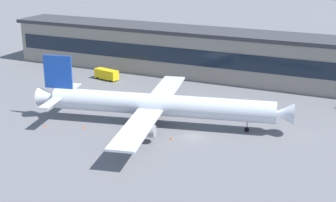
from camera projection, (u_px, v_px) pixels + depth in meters
name	position (u px, v px, depth m)	size (l,w,h in m)	color
ground_plane	(194.00, 137.00, 110.58)	(600.00, 600.00, 0.00)	slate
terminal_building	(254.00, 58.00, 152.62)	(175.79, 16.13, 15.48)	gray
airliner	(157.00, 105.00, 116.62)	(62.75, 54.36, 16.16)	silver
crew_van	(61.00, 73.00, 159.79)	(4.87, 5.49, 2.55)	gray
fuel_truck	(106.00, 74.00, 156.60)	(8.81, 4.54, 3.35)	yellow
traffic_cone_0	(171.00, 138.00, 109.38)	(0.57, 0.57, 0.71)	#F2590C
traffic_cone_1	(84.00, 127.00, 115.78)	(0.50, 0.50, 0.63)	#F2590C
traffic_cone_2	(45.00, 126.00, 116.72)	(0.47, 0.47, 0.59)	#F2590C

